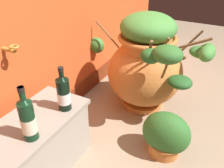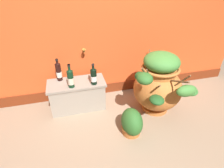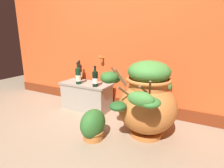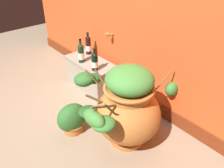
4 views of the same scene
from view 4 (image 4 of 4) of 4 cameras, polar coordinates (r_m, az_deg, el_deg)
ground_plane at (r=2.70m, az=-14.00°, el=-10.95°), size 7.00×7.00×0.00m
terracotta_urn at (r=2.26m, az=3.68°, el=-5.81°), size 0.74×1.14×0.85m
stone_ledge at (r=3.21m, az=-5.08°, el=2.50°), size 0.77×0.36×0.41m
wine_bottle_left at (r=3.28m, az=-5.82°, el=9.47°), size 0.07×0.07×0.31m
wine_bottle_middle at (r=2.85m, az=-4.23°, el=5.56°), size 0.08×0.08×0.29m
wine_bottle_right at (r=3.07m, az=-7.56°, el=7.54°), size 0.08×0.08×0.32m
potted_shrub at (r=2.57m, az=-9.67°, el=-8.42°), size 0.24×0.33×0.34m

